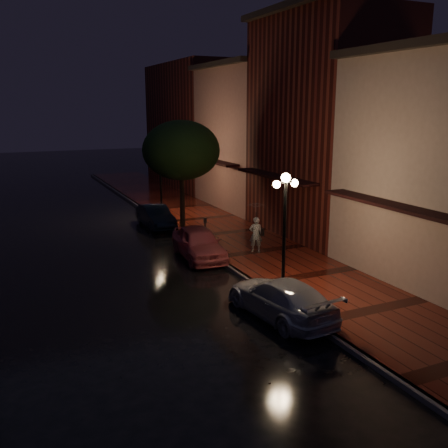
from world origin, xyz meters
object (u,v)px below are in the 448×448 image
streetlamp_near (284,227)px  streetlamp_far (161,176)px  woman_with_umbrella (256,220)px  street_tree (182,152)px  navy_car (156,216)px  silver_car (281,298)px  pink_car (199,243)px  parking_meter (205,229)px

streetlamp_near → streetlamp_far: size_ratio=1.00×
streetlamp_far → woman_with_umbrella: 9.20m
street_tree → navy_car: (-1.21, 1.16, -3.63)m
silver_car → street_tree: bearing=-101.2°
street_tree → woman_with_umbrella: 6.67m
streetlamp_far → street_tree: bearing=-85.1°
navy_car → silver_car: size_ratio=0.85×
street_tree → navy_car: street_tree is taller
streetlamp_near → streetlamp_far: same height
woman_with_umbrella → streetlamp_far: bearing=-59.7°
streetlamp_near → street_tree: size_ratio=0.74×
streetlamp_near → pink_car: bearing=99.6°
streetlamp_near → parking_meter: bearing=91.7°
streetlamp_far → woman_with_umbrella: bearing=-80.0°
pink_car → silver_car: size_ratio=0.94×
street_tree → silver_car: street_tree is taller
street_tree → pink_car: size_ratio=1.39×
street_tree → navy_car: size_ratio=1.55×
navy_car → woman_with_umbrella: size_ratio=1.64×
woman_with_umbrella → streetlamp_near: bearing=92.7°
silver_car → streetlamp_far: bearing=-99.2°
streetlamp_near → navy_car: 12.34m
streetlamp_far → pink_car: bearing=-96.5°
pink_car → streetlamp_far: bearing=88.0°
streetlamp_near → navy_car: size_ratio=1.15×
streetlamp_far → pink_car: size_ratio=1.03×
silver_car → woman_with_umbrella: woman_with_umbrella is taller
navy_car → parking_meter: parking_meter is taller
streetlamp_far → navy_car: (-0.95, -1.85, -1.98)m
streetlamp_near → pink_car: (-0.95, 5.63, -1.89)m
navy_car → silver_car: (0.00, -13.57, 0.02)m
pink_car → woman_with_umbrella: 2.78m
pink_car → parking_meter: parking_meter is taller
streetlamp_near → silver_car: bearing=-123.7°
pink_car → parking_meter: bearing=58.7°
streetlamp_near → woman_with_umbrella: 5.31m
streetlamp_far → street_tree: street_tree is taller
navy_car → street_tree: bearing=-44.6°
silver_car → navy_car: bearing=-95.7°
streetlamp_near → streetlamp_far: 14.00m
streetlamp_near → street_tree: street_tree is taller
silver_car → parking_meter: (0.75, 8.10, 0.37)m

